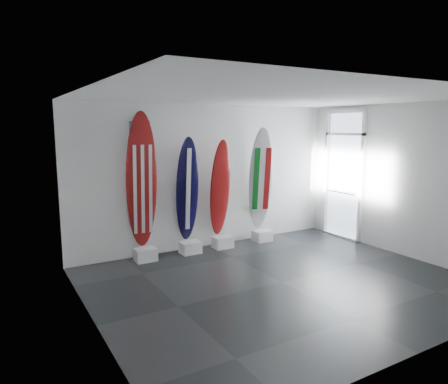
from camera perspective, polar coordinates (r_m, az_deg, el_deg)
floor at (r=7.00m, az=7.95°, el=-12.30°), size 6.00×6.00×0.00m
ceiling at (r=6.54m, az=8.54°, el=13.01°), size 6.00×6.00×0.00m
wall_back at (r=8.68m, az=-2.10°, el=2.18°), size 6.00×0.00×6.00m
wall_front at (r=4.94m, az=26.62°, el=-4.04°), size 6.00×0.00×6.00m
wall_left at (r=5.31m, az=-18.06°, el=-2.67°), size 0.00×5.00×5.00m
wall_right at (r=8.78m, az=23.75°, el=1.49°), size 0.00×5.00×5.00m
display_block_usa at (r=8.07m, az=-10.83°, el=-8.55°), size 0.40×0.30×0.24m
surfboard_usa at (r=7.85m, az=-11.38°, el=1.53°), size 0.62×0.36×2.59m
display_block_navy at (r=8.41m, az=-4.71°, el=-7.69°), size 0.40×0.30×0.24m
surfboard_navy at (r=8.24m, az=-5.11°, el=0.34°), size 0.50×0.32×2.12m
display_block_swiss at (r=8.75m, az=-0.20°, el=-6.99°), size 0.40×0.30×0.24m
surfboard_swiss at (r=8.59m, az=-0.54°, el=0.52°), size 0.47×0.34×2.06m
display_block_italy at (r=9.29m, az=5.34°, el=-6.07°), size 0.40×0.30×0.24m
surfboard_italy at (r=9.13m, az=5.09°, el=1.76°), size 0.66×0.63×2.30m
wall_outlet at (r=8.05m, az=-17.65°, el=-7.16°), size 0.09×0.02×0.13m
glass_door at (r=9.75m, az=16.25°, el=2.13°), size 0.12×1.16×2.85m
balcony at (r=10.88m, az=20.87°, el=-2.34°), size 2.80×2.20×1.20m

